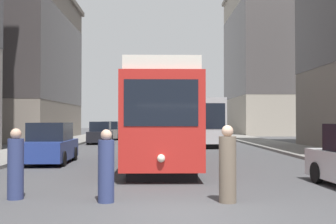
{
  "coord_description": "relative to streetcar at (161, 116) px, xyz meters",
  "views": [
    {
      "loc": [
        -0.44,
        -8.54,
        1.91
      ],
      "look_at": [
        -0.1,
        6.74,
        2.23
      ],
      "focal_mm": 44.49,
      "sensor_mm": 36.0,
      "label": 1
    }
  ],
  "objects": [
    {
      "name": "pedestrian_on_sidewalk",
      "position": [
        -3.58,
        -8.57,
        -1.3
      ],
      "size": [
        0.39,
        0.39,
        1.72
      ],
      "rotation": [
        0.0,
        0.0,
        3.53
      ],
      "color": "navy",
      "rests_on": "ground"
    },
    {
      "name": "sidewalk_left",
      "position": [
        -7.97,
        29.75,
        -2.03
      ],
      "size": [
        3.39,
        120.0,
        0.15
      ],
      "primitive_type": "cube",
      "color": "gray",
      "rests_on": "ground"
    },
    {
      "name": "parked_car_left_far",
      "position": [
        -4.97,
        23.69,
        -1.26
      ],
      "size": [
        1.92,
        4.88,
        1.82
      ],
      "rotation": [
        0.0,
        0.0,
        -0.01
      ],
      "color": "black",
      "rests_on": "ground"
    },
    {
      "name": "parked_car_left_near",
      "position": [
        -4.97,
        -0.02,
        -1.26
      ],
      "size": [
        1.96,
        4.25,
        1.82
      ],
      "rotation": [
        0.0,
        0.0,
        0.02
      ],
      "color": "black",
      "rests_on": "ground"
    },
    {
      "name": "parked_car_left_mid",
      "position": [
        -4.97,
        16.02,
        -1.26
      ],
      "size": [
        2.06,
        4.8,
        1.82
      ],
      "rotation": [
        0.0,
        0.0,
        0.05
      ],
      "color": "black",
      "rests_on": "ground"
    },
    {
      "name": "sidewalk_right",
      "position": [
        8.66,
        29.75,
        -2.03
      ],
      "size": [
        3.39,
        120.0,
        0.15
      ],
      "primitive_type": "cube",
      "color": "gray",
      "rests_on": "ground"
    },
    {
      "name": "building_right_corner",
      "position": [
        15.82,
        39.12,
        8.6
      ],
      "size": [
        11.54,
        17.36,
        20.8
      ],
      "color": "#A89E8E",
      "rests_on": "ground"
    },
    {
      "name": "ground_plane",
      "position": [
        0.34,
        -10.25,
        -2.1
      ],
      "size": [
        200.0,
        200.0,
        0.0
      ],
      "primitive_type": "plane",
      "color": "#424244"
    },
    {
      "name": "streetcar",
      "position": [
        0.0,
        0.0,
        0.0
      ],
      "size": [
        2.68,
        13.13,
        3.89
      ],
      "rotation": [
        0.0,
        0.0,
        -0.0
      ],
      "color": "black",
      "rests_on": "ground"
    },
    {
      "name": "pedestrian_crossing_far",
      "position": [
        1.51,
        -9.09,
        -1.26
      ],
      "size": [
        0.4,
        0.4,
        1.81
      ],
      "rotation": [
        0.0,
        0.0,
        1.79
      ],
      "color": "#6B5B4C",
      "rests_on": "ground"
    },
    {
      "name": "pedestrian_crossing_near",
      "position": [
        -1.33,
        -9.01,
        -1.31
      ],
      "size": [
        0.38,
        0.38,
        1.71
      ],
      "rotation": [
        0.0,
        0.0,
        6.28
      ],
      "color": "navy",
      "rests_on": "ground"
    },
    {
      "name": "transit_bus",
      "position": [
        2.94,
        14.82,
        -0.15
      ],
      "size": [
        2.97,
        12.67,
        3.45
      ],
      "rotation": [
        0.0,
        0.0,
        0.03
      ],
      "color": "black",
      "rests_on": "ground"
    }
  ]
}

